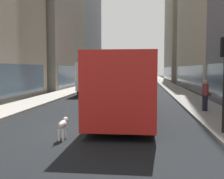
{
  "coord_description": "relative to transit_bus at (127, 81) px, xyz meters",
  "views": [
    {
      "loc": [
        2.03,
        -10.92,
        2.42
      ],
      "look_at": [
        0.48,
        2.83,
        1.4
      ],
      "focal_mm": 44.52,
      "sensor_mm": 36.0,
      "label": 1
    }
  ],
  "objects": [
    {
      "name": "ground_plane",
      "position": [
        -1.2,
        31.32,
        -1.78
      ],
      "size": [
        120.0,
        120.0,
        0.0
      ],
      "primitive_type": "plane",
      "color": "black"
    },
    {
      "name": "sidewalk_left",
      "position": [
        -6.9,
        31.32,
        -1.7
      ],
      "size": [
        2.4,
        110.0,
        0.15
      ],
      "primitive_type": "cube",
      "color": "#ADA89E",
      "rests_on": "ground"
    },
    {
      "name": "sidewalk_right",
      "position": [
        4.5,
        31.32,
        -1.7
      ],
      "size": [
        2.4,
        110.0,
        0.15
      ],
      "primitive_type": "cube",
      "color": "gray",
      "rests_on": "ground"
    },
    {
      "name": "building_left_far",
      "position": [
        -13.1,
        39.83,
        9.13
      ],
      "size": [
        8.07,
        22.02,
        21.84
      ],
      "color": "slate",
      "rests_on": "ground"
    },
    {
      "name": "building_right_far",
      "position": [
        10.7,
        43.56,
        11.84
      ],
      "size": [
        9.97,
        18.85,
        27.26
      ],
      "color": "#A0937F",
      "rests_on": "ground"
    },
    {
      "name": "transit_bus",
      "position": [
        0.0,
        0.0,
        0.0
      ],
      "size": [
        2.78,
        11.53,
        3.05
      ],
      "color": "red",
      "rests_on": "ground"
    },
    {
      "name": "car_yellow_taxi",
      "position": [
        0.0,
        17.38,
        -0.95
      ],
      "size": [
        1.85,
        4.66,
        1.62
      ],
      "color": "yellow",
      "rests_on": "ground"
    },
    {
      "name": "car_black_suv",
      "position": [
        0.0,
        27.99,
        -0.95
      ],
      "size": [
        1.92,
        4.43,
        1.62
      ],
      "color": "black",
      "rests_on": "ground"
    },
    {
      "name": "car_silver_sedan",
      "position": [
        0.0,
        39.13,
        -0.95
      ],
      "size": [
        1.85,
        4.75,
        1.62
      ],
      "color": "#B7BABF",
      "rests_on": "ground"
    },
    {
      "name": "box_truck",
      "position": [
        -4.0,
        13.04,
        -0.11
      ],
      "size": [
        2.3,
        7.5,
        3.05
      ],
      "color": "#A51919",
      "rests_on": "ground"
    },
    {
      "name": "dalmatian_dog",
      "position": [
        -1.91,
        -5.39,
        -1.26
      ],
      "size": [
        0.22,
        0.96,
        0.72
      ],
      "color": "white",
      "rests_on": "ground"
    },
    {
      "name": "pedestrian_with_handbag",
      "position": [
        4.19,
        0.87,
        -0.76
      ],
      "size": [
        0.45,
        0.34,
        1.69
      ],
      "color": "#1E1E2D",
      "rests_on": "sidewalk_right"
    },
    {
      "name": "traffic_light_near",
      "position": [
        3.7,
        -4.33,
        0.66
      ],
      "size": [
        0.24,
        0.4,
        3.4
      ],
      "color": "black",
      "rests_on": "sidewalk_right"
    }
  ]
}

